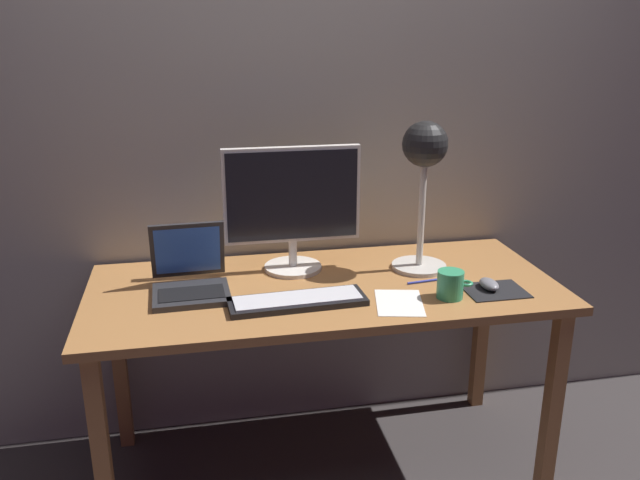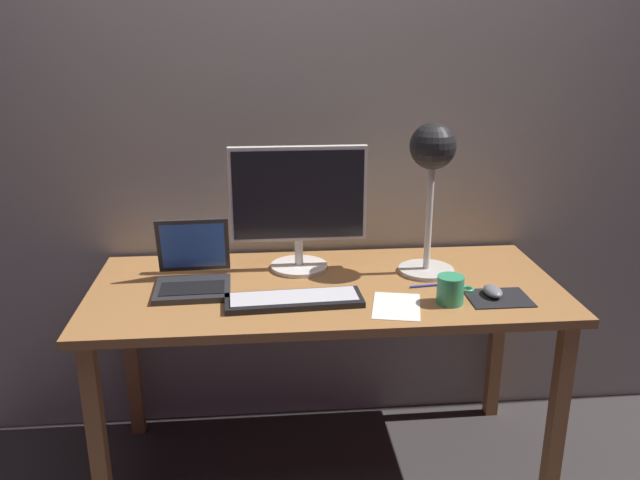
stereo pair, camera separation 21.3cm
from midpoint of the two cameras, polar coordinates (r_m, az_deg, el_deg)
ground_plane at (r=2.62m, az=2.93°, el=-19.10°), size 4.80×4.80×0.00m
back_wall at (r=2.49m, az=2.13°, el=11.62°), size 4.80×0.06×2.60m
desk at (r=2.28m, az=3.20°, el=-5.83°), size 1.60×0.70×0.74m
monitor at (r=2.31m, az=0.74°, el=3.24°), size 0.48×0.21×0.45m
keyboard_main at (r=2.10m, az=0.64°, el=-5.30°), size 0.45×0.16×0.03m
laptop at (r=2.24m, az=-8.36°, el=-2.48°), size 0.26×0.28×0.22m
desk_lamp at (r=2.29m, az=12.39°, el=6.37°), size 0.20×0.20×0.54m
mousepad at (r=2.24m, az=17.96°, el=-4.89°), size 0.20×0.16×0.00m
mouse at (r=2.25m, az=17.50°, el=-4.32°), size 0.06×0.10×0.03m
coffee_mug at (r=2.15m, az=14.14°, el=-4.29°), size 0.12×0.09×0.09m
paper_sheet_by_keyboard at (r=2.11m, az=9.59°, el=-5.77°), size 0.19×0.24×0.00m
pen at (r=2.28m, az=12.19°, el=-3.94°), size 0.14×0.03×0.01m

